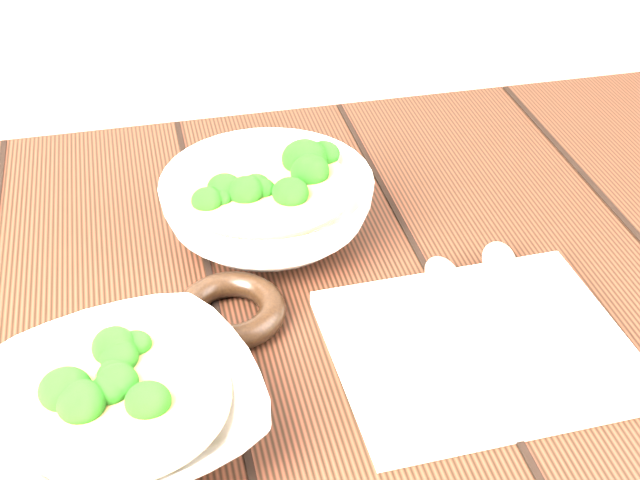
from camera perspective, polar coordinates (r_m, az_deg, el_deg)
The scene contains 7 objects.
table at distance 0.85m, azimuth -4.31°, elevation -12.23°, with size 1.20×0.80×0.75m.
soup_bowl_front at distance 0.68m, azimuth -12.42°, elevation -10.54°, with size 0.24×0.24×0.06m.
soup_bowl_back at distance 0.86m, azimuth -3.38°, elevation 2.25°, with size 0.25×0.25×0.07m.
trivet at distance 0.78m, azimuth -5.74°, elevation -4.50°, with size 0.10×0.10×0.02m, color black.
napkin at distance 0.76m, azimuth 10.16°, elevation -6.78°, with size 0.24×0.20×0.01m, color beige.
spoon_left at distance 0.78m, azimuth 8.43°, elevation -4.02°, with size 0.05×0.20×0.01m.
spoon_right at distance 0.81m, azimuth 11.52°, elevation -2.91°, with size 0.08×0.19×0.01m.
Camera 1 is at (-0.07, -0.56, 1.26)m, focal length 50.00 mm.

